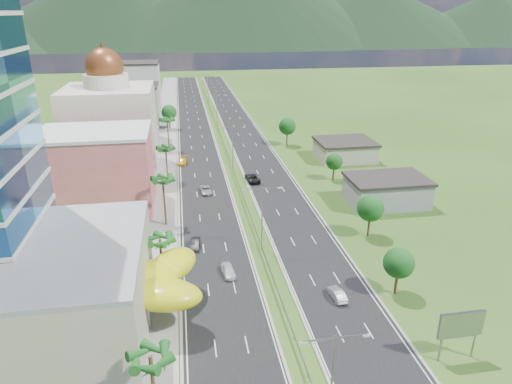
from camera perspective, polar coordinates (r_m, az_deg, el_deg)
ground at (r=66.36m, az=2.26°, el=-11.40°), size 500.00×500.00×0.00m
road_left at (r=148.89m, az=-7.59°, el=7.47°), size 11.00×260.00×0.04m
road_right at (r=150.05m, az=-1.81°, el=7.76°), size 11.00×260.00×0.04m
sidewalk_left at (r=148.93m, az=-11.27°, el=7.26°), size 7.00×260.00×0.12m
median_guardrail at (r=131.79m, az=-4.01°, el=6.00°), size 0.10×216.06×0.76m
streetlight_median_a at (r=43.20m, az=9.51°, el=-21.71°), size 6.04×0.25×11.00m
streetlight_median_b at (r=71.74m, az=0.75°, el=-2.55°), size 6.04×0.25×11.00m
streetlight_median_c at (r=109.07m, az=-2.95°, el=6.02°), size 6.04×0.25×11.00m
streetlight_median_d at (r=152.69m, az=-4.93°, el=10.52°), size 6.04×0.25×11.00m
streetlight_median_e at (r=196.93m, az=-6.06°, el=13.01°), size 6.04×0.25×11.00m
mall_podium at (r=60.84m, az=-28.05°, el=-11.50°), size 30.00×24.00×11.00m
lime_canopy at (r=59.87m, az=-16.31°, el=-10.73°), size 18.00×15.00×7.40m
pink_shophouse at (r=92.49m, az=-19.12°, el=2.39°), size 20.00×15.00×15.00m
domed_building at (r=113.36m, az=-17.64°, el=8.04°), size 20.00×20.00×28.70m
midrise_grey at (r=138.16m, az=-15.79°, el=9.13°), size 16.00×15.00×16.00m
midrise_beige at (r=159.91m, az=-14.99°, el=10.29°), size 16.00×15.00×13.00m
midrise_white at (r=182.07m, az=-14.48°, el=12.47°), size 16.00×15.00×18.00m
billboard at (r=56.14m, az=24.25°, el=-15.03°), size 5.20×0.35×6.20m
shed_near at (r=94.89m, az=15.98°, el=0.02°), size 15.00×10.00×5.00m
shed_far at (r=121.85m, az=11.02°, el=5.10°), size 14.00×12.00×4.40m
palm_tree_a at (r=43.12m, az=-13.03°, el=-19.84°), size 3.60×3.60×9.10m
palm_tree_b at (r=63.59m, az=-11.92°, el=-6.10°), size 3.60×3.60×8.10m
palm_tree_c at (r=81.34m, az=-11.57°, el=1.33°), size 3.60×3.60×9.60m
palm_tree_d at (r=103.50m, az=-11.22°, el=5.21°), size 3.60×3.60×8.60m
palm_tree_e at (r=127.52m, az=-11.04°, el=8.68°), size 3.60×3.60×9.40m
leafy_tree_lfar at (r=152.53m, az=-10.81°, el=9.76°), size 4.90×4.90×8.05m
leafy_tree_ra at (r=64.71m, az=17.42°, el=-8.48°), size 4.20×4.20×6.90m
leafy_tree_rb at (r=79.40m, az=14.12°, el=-2.00°), size 4.55×4.55×7.47m
leafy_tree_rc at (r=105.11m, az=9.75°, el=3.76°), size 3.85×3.85×6.33m
leafy_tree_rd at (r=131.46m, az=3.93°, el=8.20°), size 4.90×4.90×8.05m
mountain_ridge at (r=510.70m, az=-1.36°, el=17.66°), size 860.00×140.00×90.00m
car_white_near_left at (r=68.00m, az=-3.47°, el=-9.78°), size 2.11×4.32×1.42m
car_dark_left at (r=75.89m, az=-7.62°, el=-6.40°), size 1.88×4.17×1.33m
car_silver_mid_left at (r=97.70m, az=-6.29°, el=0.26°), size 2.43×4.79×1.30m
car_yellow_far_left at (r=117.16m, az=-9.14°, el=3.83°), size 2.59×5.22×1.46m
car_silver_right at (r=63.91m, az=10.08°, el=-12.43°), size 1.83×4.22×1.35m
car_dark_far_right at (r=103.79m, az=-0.47°, el=1.79°), size 3.20×6.01×1.61m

